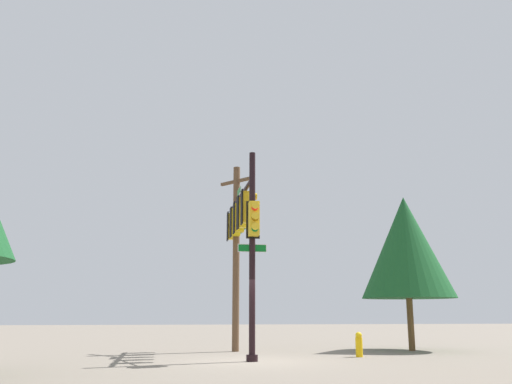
# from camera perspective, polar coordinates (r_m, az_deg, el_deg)

# --- Properties ---
(ground_plane) EXTENTS (120.00, 120.00, 0.00)m
(ground_plane) POSITION_cam_1_polar(r_m,az_deg,el_deg) (17.63, -0.42, -17.28)
(ground_plane) COLOR gray
(signal_pole_assembly) EXTENTS (6.65, 0.94, 6.71)m
(signal_pole_assembly) POSITION_cam_1_polar(r_m,az_deg,el_deg) (19.99, -1.30, -3.25)
(signal_pole_assembly) COLOR black
(signal_pole_assembly) RESTS_ON ground_plane
(utility_pole) EXTENTS (1.48, 1.22, 7.45)m
(utility_pole) POSITION_cam_1_polar(r_m,az_deg,el_deg) (22.29, -2.09, -6.35)
(utility_pole) COLOR brown
(utility_pole) RESTS_ON ground_plane
(fire_hydrant) EXTENTS (0.33, 0.24, 0.83)m
(fire_hydrant) POSITION_cam_1_polar(r_m,az_deg,el_deg) (19.71, 10.69, -15.38)
(fire_hydrant) COLOR yellow
(fire_hydrant) RESTS_ON ground_plane
(tree_near) EXTENTS (3.81, 3.81, 6.29)m
(tree_near) POSITION_cam_1_polar(r_m,az_deg,el_deg) (23.72, 15.39, -5.54)
(tree_near) COLOR brown
(tree_near) RESTS_ON ground_plane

